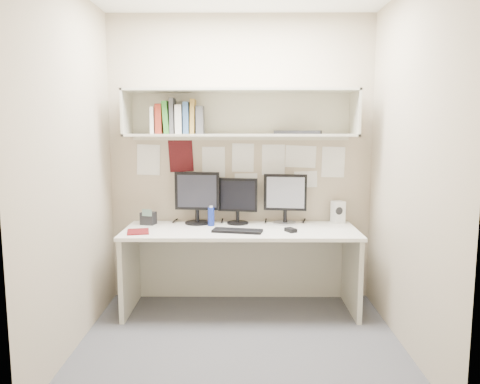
{
  "coord_description": "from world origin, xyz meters",
  "views": [
    {
      "loc": [
        0.02,
        -3.3,
        1.6
      ],
      "look_at": [
        -0.0,
        0.35,
        1.09
      ],
      "focal_mm": 35.0,
      "sensor_mm": 36.0,
      "label": 1
    }
  ],
  "objects_px": {
    "monitor_center": "(238,199)",
    "maroon_notebook": "(138,232)",
    "desk": "(241,269)",
    "keyboard": "(237,231)",
    "desk_phone": "(148,218)",
    "speaker": "(338,212)",
    "monitor_right": "(285,197)",
    "monitor_left": "(197,196)"
  },
  "relations": [
    {
      "from": "monitor_left",
      "to": "desk_phone",
      "type": "height_order",
      "value": "monitor_left"
    },
    {
      "from": "desk_phone",
      "to": "keyboard",
      "type": "bearing_deg",
      "value": -6.19
    },
    {
      "from": "keyboard",
      "to": "speaker",
      "type": "height_order",
      "value": "speaker"
    },
    {
      "from": "monitor_right",
      "to": "desk",
      "type": "bearing_deg",
      "value": -143.63
    },
    {
      "from": "monitor_right",
      "to": "desk_phone",
      "type": "relative_size",
      "value": 3.06
    },
    {
      "from": "monitor_center",
      "to": "keyboard",
      "type": "xyz_separation_m",
      "value": [
        0.0,
        -0.35,
        -0.22
      ]
    },
    {
      "from": "monitor_left",
      "to": "maroon_notebook",
      "type": "bearing_deg",
      "value": -136.01
    },
    {
      "from": "desk",
      "to": "speaker",
      "type": "xyz_separation_m",
      "value": [
        0.89,
        0.25,
        0.46
      ]
    },
    {
      "from": "speaker",
      "to": "desk_phone",
      "type": "bearing_deg",
      "value": 163.41
    },
    {
      "from": "desk",
      "to": "monitor_right",
      "type": "xyz_separation_m",
      "value": [
        0.4,
        0.22,
        0.61
      ]
    },
    {
      "from": "maroon_notebook",
      "to": "desk_phone",
      "type": "distance_m",
      "value": 0.33
    },
    {
      "from": "keyboard",
      "to": "speaker",
      "type": "relative_size",
      "value": 2.06
    },
    {
      "from": "desk_phone",
      "to": "desk",
      "type": "bearing_deg",
      "value": 2.76
    },
    {
      "from": "desk_phone",
      "to": "speaker",
      "type": "bearing_deg",
      "value": 17.03
    },
    {
      "from": "desk",
      "to": "speaker",
      "type": "height_order",
      "value": "speaker"
    },
    {
      "from": "monitor_center",
      "to": "maroon_notebook",
      "type": "distance_m",
      "value": 0.93
    },
    {
      "from": "maroon_notebook",
      "to": "monitor_center",
      "type": "bearing_deg",
      "value": 12.05
    },
    {
      "from": "desk_phone",
      "to": "monitor_left",
      "type": "bearing_deg",
      "value": 20.65
    },
    {
      "from": "monitor_center",
      "to": "desk_phone",
      "type": "height_order",
      "value": "monitor_center"
    },
    {
      "from": "keyboard",
      "to": "maroon_notebook",
      "type": "xyz_separation_m",
      "value": [
        -0.83,
        -0.02,
        -0.0
      ]
    },
    {
      "from": "monitor_left",
      "to": "desk_phone",
      "type": "xyz_separation_m",
      "value": [
        -0.44,
        -0.05,
        -0.2
      ]
    },
    {
      "from": "desk",
      "to": "desk_phone",
      "type": "height_order",
      "value": "desk_phone"
    },
    {
      "from": "monitor_left",
      "to": "keyboard",
      "type": "bearing_deg",
      "value": -38.5
    },
    {
      "from": "keyboard",
      "to": "desk_phone",
      "type": "bearing_deg",
      "value": 170.44
    },
    {
      "from": "monitor_left",
      "to": "desk_phone",
      "type": "relative_size",
      "value": 3.19
    },
    {
      "from": "maroon_notebook",
      "to": "desk_phone",
      "type": "xyz_separation_m",
      "value": [
        0.02,
        0.32,
        0.05
      ]
    },
    {
      "from": "monitor_left",
      "to": "maroon_notebook",
      "type": "height_order",
      "value": "monitor_left"
    },
    {
      "from": "keyboard",
      "to": "monitor_center",
      "type": "bearing_deg",
      "value": 101.2
    },
    {
      "from": "monitor_right",
      "to": "desk_phone",
      "type": "bearing_deg",
      "value": -170.02
    },
    {
      "from": "monitor_center",
      "to": "maroon_notebook",
      "type": "bearing_deg",
      "value": -145.11
    },
    {
      "from": "speaker",
      "to": "maroon_notebook",
      "type": "xyz_separation_m",
      "value": [
        -1.74,
        -0.4,
        -0.09
      ]
    },
    {
      "from": "desk_phone",
      "to": "monitor_center",
      "type": "bearing_deg",
      "value": 17.83
    },
    {
      "from": "monitor_left",
      "to": "monitor_center",
      "type": "relative_size",
      "value": 1.13
    },
    {
      "from": "desk",
      "to": "speaker",
      "type": "distance_m",
      "value": 1.03
    },
    {
      "from": "keyboard",
      "to": "monitor_right",
      "type": "bearing_deg",
      "value": 50.35
    },
    {
      "from": "keyboard",
      "to": "desk",
      "type": "bearing_deg",
      "value": 89.78
    },
    {
      "from": "monitor_center",
      "to": "monitor_left",
      "type": "bearing_deg",
      "value": -169.22
    },
    {
      "from": "desk",
      "to": "monitor_left",
      "type": "bearing_deg",
      "value": 150.88
    },
    {
      "from": "monitor_right",
      "to": "maroon_notebook",
      "type": "height_order",
      "value": "monitor_right"
    },
    {
      "from": "desk",
      "to": "keyboard",
      "type": "height_order",
      "value": "keyboard"
    },
    {
      "from": "keyboard",
      "to": "desk_phone",
      "type": "distance_m",
      "value": 0.86
    },
    {
      "from": "monitor_left",
      "to": "keyboard",
      "type": "relative_size",
      "value": 1.14
    }
  ]
}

